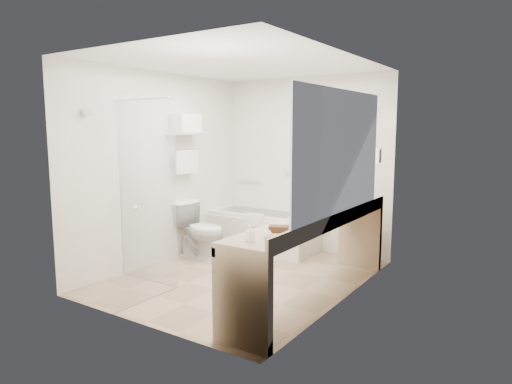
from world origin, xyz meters
The scene contains 25 objects.
floor centered at (0.00, 0.00, 0.00)m, with size 3.20×3.20×0.00m, color #9F7F62.
ceiling centered at (0.00, 0.00, 2.50)m, with size 2.60×3.20×0.10m, color white.
wall_back centered at (0.00, 1.60, 1.25)m, with size 2.60×0.10×2.50m, color silver.
wall_front centered at (0.00, -1.60, 1.25)m, with size 2.60×0.10×2.50m, color silver.
wall_left centered at (-1.30, 0.00, 1.25)m, with size 0.10×3.20×2.50m, color silver.
wall_right centered at (1.30, 0.00, 1.25)m, with size 0.10×3.20×2.50m, color silver.
bathtub centered at (-0.50, 1.24, 0.28)m, with size 1.60×0.73×0.59m.
grab_bar_short centered at (-0.95, 1.56, 0.95)m, with size 0.03×0.03×0.40m, color silver.
grab_bar_long centered at (-0.05, 1.56, 1.25)m, with size 0.03×0.03×0.60m, color silver.
shower_enclosure centered at (-0.63, -0.93, 1.07)m, with size 0.96×0.91×2.11m.
towel_shelf centered at (-1.17, 0.35, 1.75)m, with size 0.24×0.55×0.81m.
vanity_counter centered at (1.02, -0.15, 0.64)m, with size 0.55×2.70×0.95m.
sink centered at (1.05, 0.25, 0.82)m, with size 0.40×0.52×0.14m, color silver.
faucet centered at (1.20, 0.25, 0.93)m, with size 0.03×0.03×0.14m, color silver.
mirror centered at (1.29, -0.15, 1.55)m, with size 0.02×2.00×1.20m, color silver.
hairdryer_unit centered at (1.25, 1.05, 1.45)m, with size 0.08×0.10×0.18m, color white.
toilet centered at (-0.95, 0.36, 0.38)m, with size 0.44×0.78×0.77m, color silver.
amenity_basket centered at (1.01, -0.86, 0.88)m, with size 0.17×0.11×0.06m, color #4D301B.
soap_bottle_a centered at (0.98, -1.28, 0.88)m, with size 0.06×0.14×0.06m, color white.
soap_bottle_b centered at (1.05, -1.12, 0.89)m, with size 0.08×0.10×0.08m, color white.
water_bottle_left centered at (0.87, 1.10, 0.94)m, with size 0.06×0.06×0.19m.
water_bottle_mid centered at (0.95, 0.33, 0.93)m, with size 0.05×0.05×0.17m.
water_bottle_right centered at (0.97, 1.10, 0.95)m, with size 0.07×0.07×0.22m.
drinking_glass_near centered at (0.90, 0.79, 0.90)m, with size 0.08×0.08×0.10m, color silver.
drinking_glass_far centered at (0.98, 0.71, 0.90)m, with size 0.07×0.07×0.09m, color silver.
Camera 1 is at (3.06, -4.33, 1.78)m, focal length 32.00 mm.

